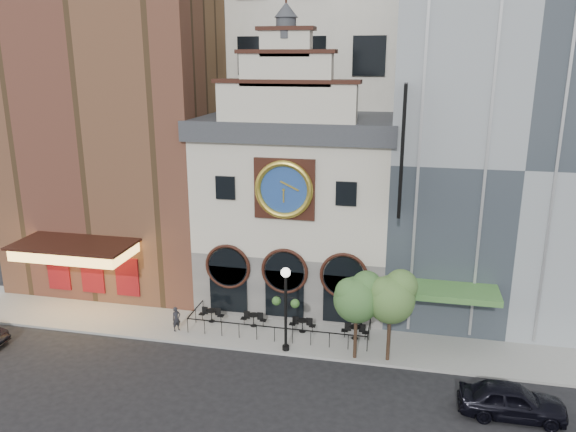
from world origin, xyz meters
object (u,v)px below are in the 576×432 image
at_px(car_right, 512,401).
at_px(tree_left, 358,296).
at_px(bistro_3, 355,331).
at_px(pedestrian, 176,319).
at_px(bistro_0, 212,315).
at_px(bistro_1, 254,319).
at_px(bistro_2, 302,325).
at_px(tree_right, 392,296).
at_px(lamppost, 286,300).

height_order(car_right, tree_left, tree_left).
bearing_deg(bistro_3, pedestrian, -173.24).
xyz_separation_m(car_right, tree_left, (-7.48, 3.49, 2.97)).
height_order(bistro_0, car_right, car_right).
relative_size(bistro_1, car_right, 0.33).
bearing_deg(bistro_3, bistro_2, 176.87).
bearing_deg(tree_left, pedestrian, 175.44).
xyz_separation_m(car_right, tree_right, (-5.72, 3.64, 3.08)).
bearing_deg(tree_right, bistro_3, 135.87).
bearing_deg(tree_left, bistro_2, 146.08).
bearing_deg(bistro_2, bistro_3, -3.13).
bearing_deg(tree_left, bistro_3, 96.80).
bearing_deg(tree_left, car_right, -25.03).
bearing_deg(bistro_1, tree_left, -20.30).
xyz_separation_m(bistro_0, lamppost, (5.24, -2.45, 2.57)).
height_order(bistro_1, lamppost, lamppost).
xyz_separation_m(pedestrian, lamppost, (6.88, -0.89, 2.28)).
height_order(car_right, pedestrian, pedestrian).
xyz_separation_m(pedestrian, tree_right, (12.54, -0.71, 2.99)).
bearing_deg(car_right, bistro_2, 61.71).
bearing_deg(pedestrian, tree_right, -56.43).
distance_m(bistro_0, lamppost, 6.33).
bearing_deg(pedestrian, bistro_3, -46.44).
distance_m(bistro_3, tree_right, 4.32).
distance_m(bistro_3, car_right, 9.55).
relative_size(pedestrian, tree_right, 0.29).
xyz_separation_m(bistro_0, bistro_2, (5.75, -0.14, 0.00)).
bearing_deg(bistro_2, tree_right, -22.43).
xyz_separation_m(pedestrian, tree_left, (10.77, -0.86, 2.87)).
distance_m(bistro_3, lamppost, 4.95).
relative_size(bistro_0, bistro_1, 1.00).
height_order(bistro_2, pedestrian, pedestrian).
xyz_separation_m(bistro_1, lamppost, (2.53, -2.41, 2.57)).
relative_size(bistro_1, bistro_2, 1.00).
distance_m(lamppost, tree_right, 5.70).
bearing_deg(bistro_1, lamppost, -43.57).
distance_m(bistro_2, tree_left, 5.16).
distance_m(car_right, pedestrian, 18.76).
distance_m(bistro_0, bistro_3, 8.89).
distance_m(bistro_1, car_right, 15.10).
bearing_deg(bistro_2, lamppost, -102.38).
bearing_deg(bistro_2, bistro_0, 178.60).
xyz_separation_m(bistro_3, tree_right, (2.02, -1.95, 3.28)).
xyz_separation_m(bistro_0, bistro_3, (8.88, -0.31, 0.00)).
xyz_separation_m(bistro_2, bistro_3, (3.14, -0.17, 0.00)).
bearing_deg(pedestrian, bistro_1, -33.94).
height_order(bistro_1, tree_right, tree_right).
distance_m(lamppost, tree_left, 3.94).
relative_size(bistro_2, bistro_3, 1.00).
distance_m(car_right, tree_right, 7.45).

